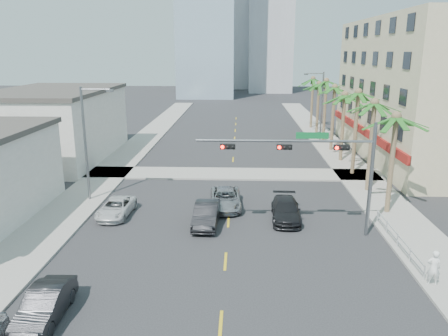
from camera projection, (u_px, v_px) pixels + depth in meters
name	position (u px, v px, depth m)	size (l,w,h in m)	color
ground	(223.00, 300.00, 20.97)	(260.00, 260.00, 0.00)	#262628
sidewalk_right	(363.00, 181.00, 39.80)	(4.00, 120.00, 0.15)	gray
sidewalk_left	(103.00, 178.00, 40.69)	(4.00, 120.00, 0.15)	gray
sidewalk_cross	(232.00, 174.00, 42.17)	(80.00, 4.00, 0.15)	gray
building_right	(437.00, 90.00, 47.15)	(15.25, 28.00, 15.00)	#C6B88B
building_left_far	(55.00, 126.00, 47.76)	(11.00, 18.00, 7.20)	beige
tower_far_center	(229.00, 19.00, 136.20)	(16.00, 16.00, 42.00)	#ADADB2
traffic_signal_mast	(321.00, 159.00, 27.11)	(11.12, 0.54, 7.20)	slate
palm_tree_0	(396.00, 118.00, 30.27)	(4.80, 4.80, 7.80)	brown
palm_tree_1	(375.00, 104.00, 35.20)	(4.80, 4.80, 8.16)	brown
palm_tree_2	(358.00, 93.00, 40.13)	(4.80, 4.80, 8.52)	brown
palm_tree_3	(345.00, 95.00, 45.32)	(4.80, 4.80, 7.80)	brown
palm_tree_4	(335.00, 88.00, 50.25)	(4.80, 4.80, 8.16)	brown
palm_tree_5	(326.00, 82.00, 55.18)	(4.80, 4.80, 8.52)	brown
palm_tree_6	(319.00, 84.00, 60.37)	(4.80, 4.80, 7.80)	brown
palm_tree_7	(313.00, 79.00, 65.30)	(4.80, 4.80, 8.16)	brown
streetlight_left	(87.00, 138.00, 33.56)	(2.55, 0.25, 9.00)	slate
streetlight_right	(320.00, 103.00, 55.91)	(2.55, 0.25, 9.00)	slate
guardrail	(398.00, 239.00, 26.20)	(0.08, 8.08, 1.00)	silver
car_parked_mid	(45.00, 305.00, 19.30)	(1.52, 4.36, 1.44)	black
car_parked_far	(116.00, 208.00, 31.52)	(2.04, 4.42, 1.23)	silver
car_lane_left	(206.00, 214.00, 29.86)	(1.61, 4.61, 1.52)	black
car_lane_center	(225.00, 199.00, 33.19)	(2.31, 5.01, 1.39)	#A2A1A6
car_lane_right	(286.00, 210.00, 30.82)	(1.97, 4.84, 1.41)	black
pedestrian	(434.00, 268.00, 21.80)	(0.69, 0.45, 1.89)	white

